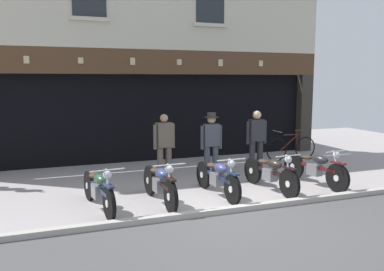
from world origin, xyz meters
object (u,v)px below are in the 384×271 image
Objects in this scene: motorcycle_left at (99,188)px; motorcycle_center_right at (271,172)px; shopkeeper_center at (211,141)px; advert_board_near at (228,101)px; motorcycle_right at (315,167)px; salesman_left at (164,144)px; motorcycle_center_left at (160,183)px; leaning_bicycle at (291,148)px; motorcycle_center at (218,177)px; salesman_right at (256,139)px.

motorcycle_left is 3.73m from motorcycle_center_right.
advert_board_near is (1.72, 2.67, 0.85)m from shopkeeper_center.
advert_board_near is (4.73, 4.31, 1.34)m from motorcycle_left.
motorcycle_right reaches higher than motorcycle_left.
shopkeeper_center is (1.21, -0.05, 0.01)m from salesman_left.
leaning_bicycle is at bearing -152.46° from motorcycle_center_left.
advert_board_near is at bearing -94.34° from motorcycle_right.
motorcycle_right is 2.56m from shopkeeper_center.
salesman_left is 1.00× the size of shopkeeper_center.
advert_board_near reaches higher than motorcycle_center.
motorcycle_left is at bearing -4.10° from motorcycle_center_right.
motorcycle_center_left is 2.55m from motorcycle_center_right.
salesman_left is at bearing 2.38° from shopkeeper_center.
salesman_right is (4.25, 1.57, 0.51)m from motorcycle_left.
salesman_right is at bearing -178.53° from shopkeeper_center.
shopkeeper_center is 3.44m from leaning_bicycle.
motorcycle_right is at bearing 145.17° from shopkeeper_center.
motorcycle_left is 3.47m from shopkeeper_center.
shopkeeper_center reaches higher than motorcycle_center_right.
salesman_right is at bearing -99.95° from advert_board_near.
salesman_left is (0.62, 1.74, 0.48)m from motorcycle_center_left.
motorcycle_right is at bearing 157.21° from leaning_bicycle.
motorcycle_left is at bearing 33.32° from shopkeeper_center.
motorcycle_center_right is at bearing 172.26° from motorcycle_left.
salesman_left is 2.46m from salesman_right.
salesman_right is (1.78, 1.52, 0.50)m from motorcycle_center.
shopkeeper_center reaches higher than motorcycle_right.
shopkeeper_center is 1.55× the size of advert_board_near.
motorcycle_right is 1.24× the size of salesman_left.
motorcycle_center is 2.40m from salesman_right.
advert_board_near is at bearing -145.50° from motorcycle_left.
salesman_right reaches higher than salesman_left.
motorcycle_center_left is 0.97× the size of motorcycle_right.
motorcycle_right is at bearing 176.98° from motorcycle_center.
shopkeeper_center is at bearing -159.21° from motorcycle_left.
motorcycle_center_left is (1.18, -0.05, 0.01)m from motorcycle_left.
salesman_left reaches higher than leaning_bicycle.
motorcycle_center is 5.00m from advert_board_near.
motorcycle_center_left is 1.19× the size of shopkeeper_center.
advert_board_near is 2.50m from leaning_bicycle.
motorcycle_left is at bearing -137.68° from advert_board_near.
motorcycle_center is 1.20× the size of shopkeeper_center.
motorcycle_right is (2.48, -0.01, 0.01)m from motorcycle_center.
motorcycle_center is at bearing -7.40° from motorcycle_right.
salesman_left is 0.98× the size of salesman_right.
salesman_left reaches higher than motorcycle_center_right.
motorcycle_center_left is 1.30m from motorcycle_center.
motorcycle_center_right is (3.73, 0.01, 0.00)m from motorcycle_left.
shopkeeper_center is (1.83, 1.69, 0.48)m from motorcycle_center_left.
motorcycle_right reaches higher than motorcycle_center.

